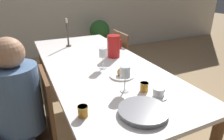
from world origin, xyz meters
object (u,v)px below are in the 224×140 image
at_px(chair_opposite, 128,63).
at_px(bread_plate, 122,74).
at_px(chair_person_side, 34,132).
at_px(person_seated, 14,109).
at_px(wine_glass_water, 103,54).
at_px(jam_jar_red, 83,111).
at_px(red_pitcher, 114,46).
at_px(wine_glass_juice, 125,73).
at_px(candlestick_tall, 68,36).
at_px(potted_plant, 100,32).
at_px(serving_tray, 143,111).
at_px(jam_jar_amber, 144,86).
at_px(teacup_near_person, 158,93).

bearing_deg(chair_opposite, bread_plate, -32.41).
height_order(chair_person_side, person_seated, person_seated).
xyz_separation_m(wine_glass_water, jam_jar_red, (-0.38, -0.60, -0.10)).
relative_size(chair_person_side, chair_opposite, 1.00).
bearing_deg(red_pitcher, wine_glass_water, -131.99).
distance_m(chair_opposite, bread_plate, 1.12).
distance_m(wine_glass_juice, jam_jar_red, 0.39).
height_order(chair_opposite, red_pitcher, red_pitcher).
bearing_deg(candlestick_tall, potted_plant, 57.98).
distance_m(wine_glass_juice, bread_plate, 0.26).
height_order(red_pitcher, bread_plate, red_pitcher).
bearing_deg(candlestick_tall, wine_glass_juice, -86.36).
relative_size(red_pitcher, jam_jar_red, 3.52).
distance_m(serving_tray, candlestick_tall, 1.53).
height_order(chair_person_side, potted_plant, chair_person_side).
bearing_deg(bread_plate, person_seated, 179.53).
relative_size(wine_glass_water, serving_tray, 0.63).
distance_m(red_pitcher, candlestick_tall, 0.66).
bearing_deg(jam_jar_amber, jam_jar_red, -168.17).
bearing_deg(chair_person_side, candlestick_tall, -27.25).
distance_m(teacup_near_person, bread_plate, 0.39).
relative_size(teacup_near_person, bread_plate, 0.62).
bearing_deg(chair_opposite, potted_plant, 169.47).
distance_m(teacup_near_person, serving_tray, 0.22).
xyz_separation_m(chair_person_side, teacup_near_person, (0.77, -0.37, 0.32)).
bearing_deg(serving_tray, candlestick_tall, 91.85).
xyz_separation_m(jam_jar_red, potted_plant, (1.37, 3.16, -0.31)).
bearing_deg(chair_opposite, jam_jar_amber, -24.92).
distance_m(teacup_near_person, jam_jar_amber, 0.11).
xyz_separation_m(chair_opposite, bread_plate, (-0.58, -0.91, 0.32)).
xyz_separation_m(chair_person_side, person_seated, (-0.09, 0.01, 0.21)).
bearing_deg(bread_plate, wine_glass_juice, -113.08).
height_order(red_pitcher, serving_tray, red_pitcher).
distance_m(person_seated, red_pitcher, 1.06).
xyz_separation_m(bread_plate, potted_plant, (0.93, 2.79, -0.29)).
xyz_separation_m(serving_tray, potted_plant, (1.05, 3.28, -0.29)).
bearing_deg(potted_plant, red_pitcher, -108.50).
xyz_separation_m(person_seated, jam_jar_red, (0.36, -0.38, 0.12)).
height_order(person_seated, potted_plant, person_seated).
xyz_separation_m(wine_glass_water, wine_glass_juice, (-0.03, -0.44, -0.00)).
bearing_deg(bread_plate, jam_jar_amber, -84.37).
relative_size(chair_person_side, candlestick_tall, 2.80).
xyz_separation_m(red_pitcher, jam_jar_red, (-0.59, -0.83, -0.08)).
height_order(person_seated, wine_glass_water, person_seated).
bearing_deg(jam_jar_amber, candlestick_tall, 98.66).
bearing_deg(potted_plant, bread_plate, -108.38).
height_order(serving_tray, jam_jar_red, jam_jar_red).
bearing_deg(teacup_near_person, candlestick_tall, 99.64).
height_order(chair_person_side, wine_glass_juice, wine_glass_juice).
distance_m(chair_opposite, person_seated, 1.66).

